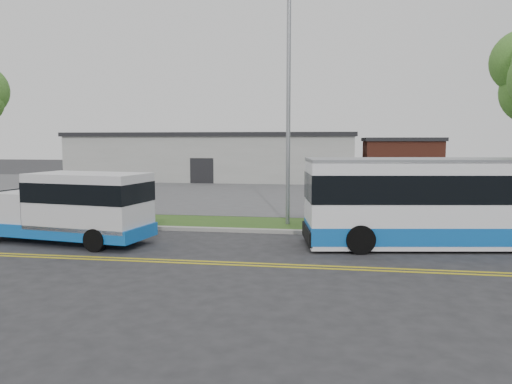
% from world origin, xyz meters
% --- Properties ---
extents(ground, '(140.00, 140.00, 0.00)m').
position_xyz_m(ground, '(0.00, 0.00, 0.00)').
color(ground, '#28282B').
rests_on(ground, ground).
extents(lane_line_north, '(70.00, 0.12, 0.01)m').
position_xyz_m(lane_line_north, '(0.00, -3.85, 0.01)').
color(lane_line_north, gold).
rests_on(lane_line_north, ground).
extents(lane_line_south, '(70.00, 0.12, 0.01)m').
position_xyz_m(lane_line_south, '(0.00, -4.15, 0.01)').
color(lane_line_south, gold).
rests_on(lane_line_south, ground).
extents(curb, '(80.00, 0.30, 0.15)m').
position_xyz_m(curb, '(0.00, 1.10, 0.07)').
color(curb, '#9E9B93').
rests_on(curb, ground).
extents(verge, '(80.00, 3.30, 0.10)m').
position_xyz_m(verge, '(0.00, 2.90, 0.05)').
color(verge, '#2A531B').
rests_on(verge, ground).
extents(parking_lot, '(80.00, 25.00, 0.10)m').
position_xyz_m(parking_lot, '(0.00, 17.00, 0.05)').
color(parking_lot, '#4C4C4F').
rests_on(parking_lot, ground).
extents(commercial_building, '(25.40, 10.40, 4.35)m').
position_xyz_m(commercial_building, '(-6.00, 27.00, 2.18)').
color(commercial_building, '#9E9E99').
rests_on(commercial_building, ground).
extents(brick_wing, '(6.30, 7.30, 3.90)m').
position_xyz_m(brick_wing, '(10.50, 26.00, 1.96)').
color(brick_wing, brown).
rests_on(brick_wing, ground).
extents(streetlight_near, '(0.35, 1.53, 9.50)m').
position_xyz_m(streetlight_near, '(3.00, 2.73, 5.23)').
color(streetlight_near, gray).
rests_on(streetlight_near, verge).
extents(shuttle_bus, '(6.81, 3.12, 2.52)m').
position_xyz_m(shuttle_bus, '(-4.22, -1.88, 1.35)').
color(shuttle_bus, blue).
rests_on(shuttle_bus, ground).
extents(transit_bus, '(11.25, 4.18, 3.05)m').
position_xyz_m(transit_bus, '(9.45, -0.33, 1.54)').
color(transit_bus, white).
rests_on(transit_bus, ground).
extents(pedestrian, '(0.75, 0.63, 1.74)m').
position_xyz_m(pedestrian, '(-3.35, 1.90, 0.97)').
color(pedestrian, black).
rests_on(pedestrian, verge).
extents(parked_car_a, '(2.14, 4.18, 1.31)m').
position_xyz_m(parked_car_a, '(-9.40, 12.35, 0.76)').
color(parked_car_a, '#B9BBC1').
rests_on(parked_car_a, parking_lot).
extents(parked_car_b, '(2.82, 4.58, 1.24)m').
position_xyz_m(parked_car_b, '(-13.05, 15.32, 0.72)').
color(parked_car_b, white).
rests_on(parked_car_b, parking_lot).
extents(grocery_bag_left, '(0.32, 0.32, 0.32)m').
position_xyz_m(grocery_bag_left, '(-3.65, 1.65, 0.26)').
color(grocery_bag_left, white).
rests_on(grocery_bag_left, verge).
extents(grocery_bag_right, '(0.32, 0.32, 0.32)m').
position_xyz_m(grocery_bag_right, '(-3.05, 2.15, 0.26)').
color(grocery_bag_right, white).
rests_on(grocery_bag_right, verge).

